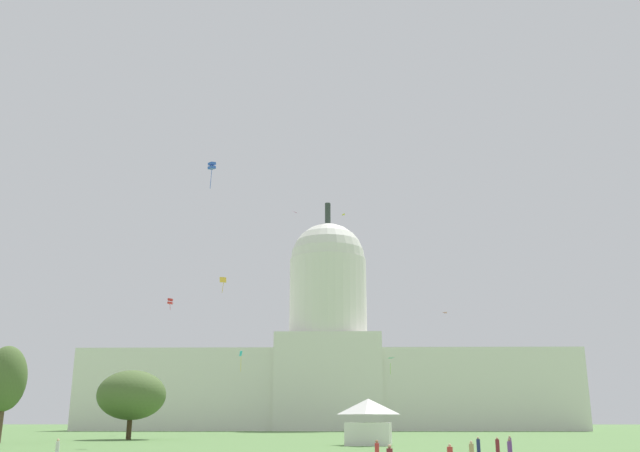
{
  "coord_description": "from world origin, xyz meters",
  "views": [
    {
      "loc": [
        0.81,
        -25.17,
        3.36
      ],
      "look_at": [
        -1.28,
        63.6,
        28.58
      ],
      "focal_mm": 38.15,
      "sensor_mm": 36.0,
      "label": 1
    }
  ],
  "objects": [
    {
      "name": "kite_magenta_high",
      "position": [
        -8.09,
        123.74,
        48.68
      ],
      "size": [
        1.32,
        1.5,
        0.23
      ],
      "rotation": [
        0.0,
        0.0,
        0.92
      ],
      "color": "#D1339E"
    },
    {
      "name": "person_navy_edge_west",
      "position": [
        15.29,
        48.05,
        0.73
      ],
      "size": [
        0.53,
        0.53,
        1.59
      ],
      "rotation": [
        0.0,
        0.0,
        5.39
      ],
      "color": "navy",
      "rests_on": "ground_plane"
    },
    {
      "name": "person_tan_front_right",
      "position": [
        12.1,
        34.96,
        0.72
      ],
      "size": [
        0.42,
        0.42,
        1.58
      ],
      "rotation": [
        0.0,
        0.0,
        1.53
      ],
      "color": "tan",
      "rests_on": "ground_plane"
    },
    {
      "name": "person_red_front_left",
      "position": [
        3.95,
        30.67,
        0.82
      ],
      "size": [
        0.37,
        0.37,
        1.76
      ],
      "rotation": [
        0.0,
        0.0,
        1.67
      ],
      "color": "red",
      "rests_on": "ground_plane"
    },
    {
      "name": "kite_gold_mid",
      "position": [
        -17.48,
        82.7,
        24.89
      ],
      "size": [
        1.15,
        0.74,
        2.63
      ],
      "rotation": [
        0.0,
        0.0,
        2.66
      ],
      "color": "gold"
    },
    {
      "name": "kite_cyan_low",
      "position": [
        -21.06,
        132.11,
        17.17
      ],
      "size": [
        0.73,
        0.98,
        4.67
      ],
      "rotation": [
        0.0,
        0.0,
        3.22
      ],
      "color": "#33BCDB"
    },
    {
      "name": "capitol_building",
      "position": [
        -1.61,
        182.09,
        18.78
      ],
      "size": [
        145.22,
        25.56,
        69.76
      ],
      "color": "silver",
      "rests_on": "ground_plane"
    },
    {
      "name": "person_purple_mid_right",
      "position": [
        18.92,
        49.73,
        0.76
      ],
      "size": [
        0.48,
        0.48,
        1.64
      ],
      "rotation": [
        0.0,
        0.0,
        3.79
      ],
      "color": "#703D93",
      "rests_on": "ground_plane"
    },
    {
      "name": "kite_yellow_high",
      "position": [
        3.14,
        132.83,
        50.68
      ],
      "size": [
        1.07,
        1.56,
        0.24
      ],
      "rotation": [
        0.0,
        0.0,
        1.95
      ],
      "color": "yellow"
    },
    {
      "name": "tree_west_mid",
      "position": [
        -33.88,
        92.33,
        7.2
      ],
      "size": [
        13.1,
        12.3,
        11.33
      ],
      "color": "#42301E",
      "rests_on": "ground_plane"
    },
    {
      "name": "kite_pink_mid",
      "position": [
        26.93,
        134.55,
        27.21
      ],
      "size": [
        1.56,
        1.74,
        0.31
      ],
      "rotation": [
        0.0,
        0.0,
        0.92
      ],
      "color": "pink"
    },
    {
      "name": "person_white_near_tree_east",
      "position": [
        -25.71,
        41.92,
        0.7
      ],
      "size": [
        0.38,
        0.38,
        1.53
      ],
      "rotation": [
        0.0,
        0.0,
        1.5
      ],
      "color": "silver",
      "rests_on": "ground_plane"
    },
    {
      "name": "kite_turquoise_low",
      "position": [
        12.37,
        124.59,
        15.6
      ],
      "size": [
        1.53,
        1.73,
        3.3
      ],
      "rotation": [
        0.0,
        0.0,
        5.38
      ],
      "color": "teal"
    },
    {
      "name": "kite_blue_high",
      "position": [
        -18.34,
        73.35,
        41.17
      ],
      "size": [
        1.32,
        1.33,
        4.35
      ],
      "rotation": [
        0.0,
        0.0,
        5.59
      ],
      "color": "blue"
    },
    {
      "name": "kite_red_mid",
      "position": [
        -37.75,
        130.66,
        29.61
      ],
      "size": [
        1.15,
        1.1,
        2.77
      ],
      "rotation": [
        0.0,
        0.0,
        1.61
      ],
      "color": "red"
    },
    {
      "name": "tree_west_near",
      "position": [
        -47.37,
        74.87,
        8.95
      ],
      "size": [
        6.59,
        6.76,
        13.7
      ],
      "color": "brown",
      "rests_on": "ground_plane"
    },
    {
      "name": "person_purple_lawn_far_right",
      "position": [
        17.02,
        42.07,
        0.71
      ],
      "size": [
        0.61,
        0.61,
        1.57
      ],
      "rotation": [
        0.0,
        0.0,
        0.63
      ],
      "color": "#703D93",
      "rests_on": "ground_plane"
    },
    {
      "name": "person_maroon_deep_crowd",
      "position": [
        16.66,
        45.51,
        0.74
      ],
      "size": [
        0.54,
        0.54,
        1.62
      ],
      "rotation": [
        0.0,
        0.0,
        5.69
      ],
      "color": "maroon",
      "rests_on": "ground_plane"
    },
    {
      "name": "event_tent",
      "position": [
        5.04,
        68.6,
        2.96
      ],
      "size": [
        6.89,
        8.0,
        5.94
      ],
      "rotation": [
        0.0,
        0.0,
        -0.12
      ],
      "color": "white",
      "rests_on": "ground_plane"
    }
  ]
}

